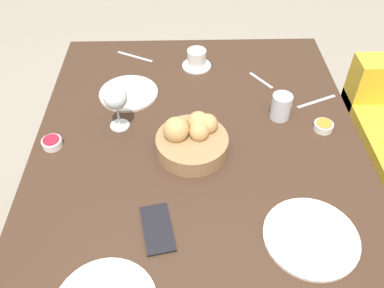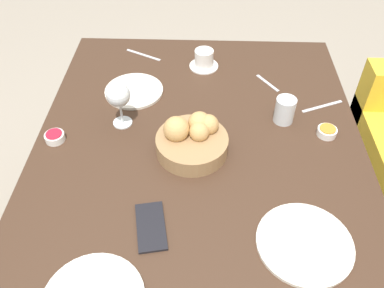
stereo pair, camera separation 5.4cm
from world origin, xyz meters
TOP-DOWN VIEW (x-y plane):
  - ground_plane at (0.00, 0.00)m, footprint 10.00×10.00m
  - dining_table at (0.00, 0.00)m, footprint 1.50×1.04m
  - bread_basket at (-0.09, -0.02)m, footprint 0.22×0.22m
  - plate_near_left at (-0.38, -0.24)m, footprint 0.21×0.21m
  - plate_far_center at (0.24, 0.27)m, footprint 0.25×0.25m
  - water_tumbler at (-0.24, 0.28)m, footprint 0.07×0.07m
  - wine_glass at (-0.21, -0.26)m, footprint 0.08×0.08m
  - coffee_cup at (-0.55, 0.01)m, footprint 0.11×0.11m
  - jam_bowl_berry at (-0.12, -0.46)m, footprint 0.06×0.06m
  - jam_bowl_honey at (-0.17, 0.41)m, footprint 0.06×0.06m
  - fork_silver at (-0.62, -0.24)m, footprint 0.08×0.15m
  - knife_silver at (-0.32, 0.43)m, footprint 0.07×0.15m
  - spoon_coffee at (-0.45, 0.25)m, footprint 0.11×0.08m
  - cell_phone at (0.20, -0.12)m, footprint 0.16×0.10m

SIDE VIEW (x-z plane):
  - ground_plane at x=0.00m, z-range 0.00..0.00m
  - dining_table at x=0.00m, z-range 0.29..1.04m
  - fork_silver at x=-0.62m, z-range 0.75..0.75m
  - knife_silver at x=-0.32m, z-range 0.75..0.75m
  - spoon_coffee at x=-0.45m, z-range 0.75..0.75m
  - cell_phone at x=0.20m, z-range 0.75..0.76m
  - plate_near_left at x=-0.38m, z-range 0.75..0.76m
  - plate_far_center at x=0.24m, z-range 0.75..0.76m
  - jam_bowl_berry at x=-0.12m, z-range 0.75..0.78m
  - jam_bowl_honey at x=-0.17m, z-range 0.75..0.78m
  - coffee_cup at x=-0.55m, z-range 0.75..0.82m
  - bread_basket at x=-0.09m, z-range 0.73..0.85m
  - water_tumbler at x=-0.24m, z-range 0.75..0.84m
  - wine_glass at x=-0.21m, z-range 0.78..0.94m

